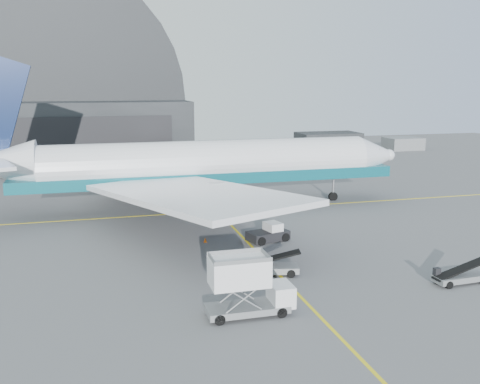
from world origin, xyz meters
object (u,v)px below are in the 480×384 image
object	(u,v)px
airliner	(192,165)
belt_loader_b	(460,276)
belt_loader_a	(267,267)
catering_truck	(246,286)
pushback_tug	(269,234)

from	to	relation	value
airliner	belt_loader_b	size ratio (longest dim) A/B	11.71
belt_loader_b	belt_loader_a	bearing A→B (deg)	154.57
catering_truck	pushback_tug	xyz separation A→B (m)	(6.84, 16.02, -1.35)
airliner	belt_loader_b	world-z (taller)	airliner
pushback_tug	belt_loader_a	bearing A→B (deg)	-123.62
belt_loader_a	belt_loader_b	bearing A→B (deg)	-9.81
pushback_tug	belt_loader_a	xyz separation A→B (m)	(-3.11, -9.00, -0.07)
catering_truck	belt_loader_a	bearing A→B (deg)	61.92
belt_loader_b	pushback_tug	bearing A→B (deg)	123.06
pushback_tug	airliner	bearing A→B (deg)	93.19
pushback_tug	belt_loader_b	size ratio (longest dim) A/B	0.92
belt_loader_a	airliner	bearing A→B (deg)	106.82
catering_truck	belt_loader_b	xyz separation A→B (m)	(17.55, 1.31, -1.49)
catering_truck	pushback_tug	bearing A→B (deg)	66.79
airliner	belt_loader_b	distance (m)	34.13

